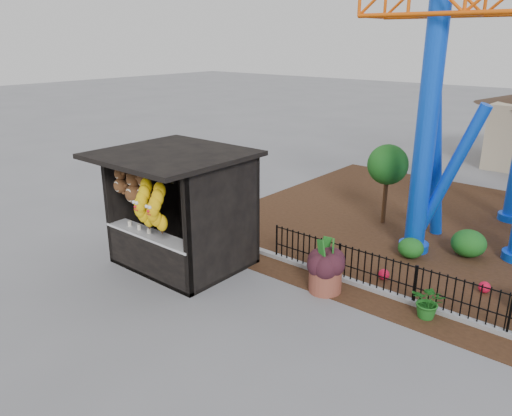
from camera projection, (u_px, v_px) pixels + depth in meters
The scene contains 7 objects.
ground at pixel (237, 317), 11.04m from camera, with size 120.00×120.00×0.00m, color slate.
curb at pixel (467, 321), 10.77m from camera, with size 18.00×0.18×0.12m, color gray.
prize_booth at pixel (174, 212), 13.01m from camera, with size 3.50×3.40×3.12m.
terracotta_planter at pixel (325, 279), 12.06m from camera, with size 0.79×0.79×0.64m, color brown.
planter_foliage at pixel (326, 255), 11.85m from camera, with size 0.70×0.70×0.64m, color black.
potted_plant at pixel (429, 302), 10.87m from camera, with size 0.72×0.62×0.80m, color #1A5A1A.
landscaping at pixel (506, 270), 12.46m from camera, with size 7.34×3.47×0.76m.
Camera 1 is at (6.53, -7.14, 5.87)m, focal length 35.00 mm.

